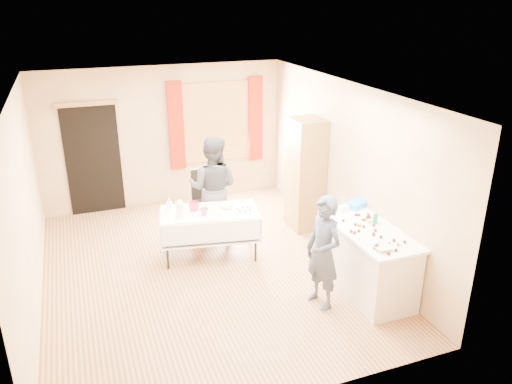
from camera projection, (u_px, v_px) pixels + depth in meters
name	position (u px, v px, depth m)	size (l,w,h in m)	color
floor	(206.00, 269.00, 7.35)	(4.50, 5.50, 0.02)	#9E7047
ceiling	(198.00, 91.00, 6.38)	(4.50, 5.50, 0.02)	white
wall_back	(164.00, 136.00, 9.27)	(4.50, 0.02, 2.60)	tan
wall_front	(282.00, 290.00, 4.46)	(4.50, 0.02, 2.60)	tan
wall_left	(24.00, 209.00, 6.13)	(0.02, 5.50, 2.60)	tan
wall_right	(346.00, 168.00, 7.60)	(0.02, 5.50, 2.60)	tan
window_frame	(216.00, 122.00, 9.48)	(1.32, 0.06, 1.52)	olive
window_pane	(216.00, 122.00, 9.47)	(1.20, 0.02, 1.40)	white
curtain_left	(176.00, 126.00, 9.19)	(0.28, 0.06, 1.65)	maroon
curtain_right	(255.00, 119.00, 9.70)	(0.28, 0.06, 1.65)	maroon
doorway	(93.00, 160.00, 8.93)	(0.95, 0.04, 2.00)	black
door_lintel	(86.00, 104.00, 8.52)	(1.05, 0.06, 0.08)	olive
cabinet	(305.00, 174.00, 8.37)	(0.50, 0.60, 1.90)	olive
counter	(367.00, 260.00, 6.66)	(0.73, 1.54, 0.91)	beige
party_table	(210.00, 229.00, 7.55)	(1.58, 1.01, 0.75)	black
chair	(207.00, 210.00, 8.57)	(0.44, 0.44, 1.02)	black
girl	(323.00, 253.00, 6.25)	(0.48, 0.62, 1.50)	#2A3249
woman	(213.00, 188.00, 8.03)	(1.05, 0.98, 1.72)	black
soda_can	(375.00, 219.00, 6.65)	(0.07, 0.07, 0.12)	#068045
mixing_bowl	(382.00, 248.00, 5.97)	(0.21, 0.21, 0.05)	white
foam_block	(343.00, 209.00, 7.02)	(0.15, 0.10, 0.08)	white
blue_basket	(357.00, 204.00, 7.17)	(0.30, 0.20, 0.08)	#1C91F3
pitcher	(180.00, 209.00, 7.23)	(0.11, 0.11, 0.22)	silver
cup_red	(194.00, 206.00, 7.45)	(0.17, 0.17, 0.13)	#E2284E
cup_rainbow	(204.00, 212.00, 7.28)	(0.16, 0.16, 0.11)	red
small_bowl	(227.00, 206.00, 7.54)	(0.20, 0.20, 0.06)	white
pastry_tray	(244.00, 211.00, 7.43)	(0.28, 0.20, 0.02)	white
bottle	(169.00, 203.00, 7.51)	(0.09, 0.10, 0.16)	white
cake_balls	(371.00, 231.00, 6.41)	(0.54, 1.15, 0.04)	#3F2314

